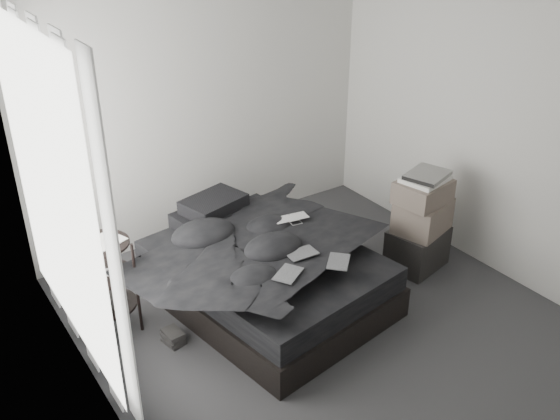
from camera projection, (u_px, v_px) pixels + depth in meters
floor at (335, 330)px, 5.04m from camera, size 3.60×4.20×0.01m
wall_back at (204, 107)px, 5.98m from camera, size 3.60×0.01×2.60m
wall_left at (97, 260)px, 3.54m from camera, size 0.01×4.20×2.60m
wall_right at (506, 134)px, 5.33m from camera, size 0.01×4.20×2.60m
window_left at (53, 194)px, 4.19m from camera, size 0.02×2.00×2.30m
curtain_left at (62, 201)px, 4.25m from camera, size 0.06×2.12×2.48m
bed at (266, 287)px, 5.34m from camera, size 1.72×2.12×0.26m
mattress at (266, 265)px, 5.23m from camera, size 1.66×2.05×0.21m
duvet at (270, 245)px, 5.10m from camera, size 1.65×1.83×0.22m
pillow_lower at (207, 218)px, 5.61m from camera, size 0.63×0.47×0.13m
pillow_upper at (214, 204)px, 5.58m from camera, size 0.62×0.50×0.12m
laptop at (293, 214)px, 5.32m from camera, size 0.34×0.25×0.02m
comic_a at (288, 266)px, 4.61m from camera, size 0.29×0.26×0.01m
comic_b at (302, 245)px, 4.86m from camera, size 0.25×0.17×0.01m
comic_c at (339, 253)px, 4.75m from camera, size 0.28×0.28×0.01m
side_stand at (107, 288)px, 4.86m from camera, size 0.51×0.51×0.80m
papers at (102, 243)px, 4.67m from camera, size 0.37×0.32×0.02m
floor_books at (173, 336)px, 4.87m from camera, size 0.16×0.20×0.13m
box_lower at (417, 248)px, 5.81m from camera, size 0.59×0.51×0.38m
box_mid at (423, 216)px, 5.65m from camera, size 0.57×0.50×0.29m
box_upper at (423, 192)px, 5.53m from camera, size 0.51×0.44×0.20m
art_book_white at (425, 179)px, 5.48m from camera, size 0.45×0.39×0.04m
art_book_snake at (427, 175)px, 5.47m from camera, size 0.46×0.41×0.04m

